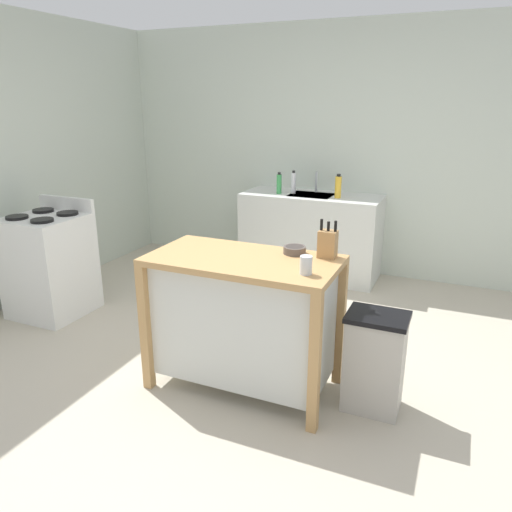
# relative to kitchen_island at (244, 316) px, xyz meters

# --- Properties ---
(ground_plane) EXTENTS (6.19, 6.19, 0.00)m
(ground_plane) POSITION_rel_kitchen_island_xyz_m (-0.01, 0.09, -0.50)
(ground_plane) COLOR #BCB29E
(ground_plane) RESTS_ON ground
(wall_back) EXTENTS (5.19, 0.10, 2.60)m
(wall_back) POSITION_rel_kitchen_island_xyz_m (-0.01, 2.61, 0.80)
(wall_back) COLOR silver
(wall_back) RESTS_ON ground
(wall_left) EXTENTS (0.10, 3.12, 2.60)m
(wall_left) POSITION_rel_kitchen_island_xyz_m (-2.61, 1.05, 0.80)
(wall_left) COLOR beige
(wall_left) RESTS_ON ground
(kitchen_island) EXTENTS (1.19, 0.63, 0.90)m
(kitchen_island) POSITION_rel_kitchen_island_xyz_m (0.00, 0.00, 0.00)
(kitchen_island) COLOR tan
(kitchen_island) RESTS_ON ground
(knife_block) EXTENTS (0.11, 0.09, 0.24)m
(knife_block) POSITION_rel_kitchen_island_xyz_m (0.48, 0.21, 0.49)
(knife_block) COLOR #AD7F4C
(knife_block) RESTS_ON kitchen_island
(bowl_ceramic_wide) EXTENTS (0.14, 0.14, 0.05)m
(bowl_ceramic_wide) POSITION_rel_kitchen_island_xyz_m (0.27, 0.20, 0.42)
(bowl_ceramic_wide) COLOR #564C47
(bowl_ceramic_wide) RESTS_ON kitchen_island
(drinking_cup) EXTENTS (0.07, 0.07, 0.11)m
(drinking_cup) POSITION_rel_kitchen_island_xyz_m (0.45, -0.13, 0.45)
(drinking_cup) COLOR silver
(drinking_cup) RESTS_ON kitchen_island
(trash_bin) EXTENTS (0.36, 0.28, 0.63)m
(trash_bin) POSITION_rel_kitchen_island_xyz_m (0.84, 0.08, -0.19)
(trash_bin) COLOR #B7B2A8
(trash_bin) RESTS_ON ground
(sink_counter) EXTENTS (1.45, 0.60, 0.88)m
(sink_counter) POSITION_rel_kitchen_island_xyz_m (-0.26, 2.26, -0.06)
(sink_counter) COLOR silver
(sink_counter) RESTS_ON ground
(sink_faucet) EXTENTS (0.02, 0.02, 0.22)m
(sink_faucet) POSITION_rel_kitchen_island_xyz_m (-0.26, 2.40, 0.49)
(sink_faucet) COLOR #B7BCC1
(sink_faucet) RESTS_ON sink_counter
(bottle_hand_soap) EXTENTS (0.06, 0.06, 0.24)m
(bottle_hand_soap) POSITION_rel_kitchen_island_xyz_m (0.03, 2.18, 0.49)
(bottle_hand_soap) COLOR yellow
(bottle_hand_soap) RESTS_ON sink_counter
(bottle_dish_soap) EXTENTS (0.05, 0.05, 0.22)m
(bottle_dish_soap) POSITION_rel_kitchen_island_xyz_m (-0.59, 2.17, 0.49)
(bottle_dish_soap) COLOR green
(bottle_dish_soap) RESTS_ON sink_counter
(bottle_spray_cleaner) EXTENTS (0.05, 0.05, 0.24)m
(bottle_spray_cleaner) POSITION_rel_kitchen_island_xyz_m (-0.46, 2.24, 0.49)
(bottle_spray_cleaner) COLOR white
(bottle_spray_cleaner) RESTS_ON sink_counter
(stove) EXTENTS (0.60, 0.60, 1.00)m
(stove) POSITION_rel_kitchen_island_xyz_m (-2.06, 0.38, -0.05)
(stove) COLOR silver
(stove) RESTS_ON ground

